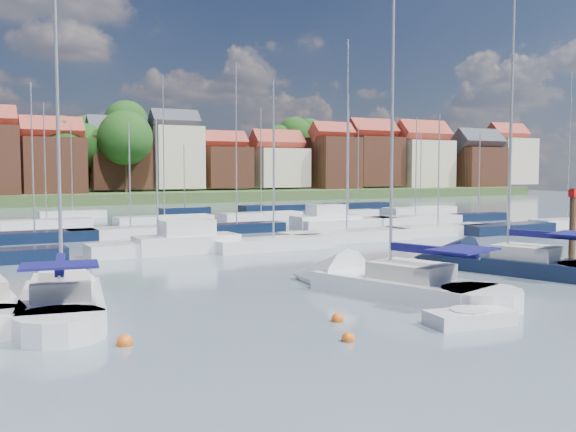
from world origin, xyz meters
TOP-DOWN VIEW (x-y plane):
  - ground at (0.00, 40.00)m, footprint 260.00×260.00m
  - sailboat_left at (-15.79, 5.53)m, footprint 4.97×11.68m
  - sailboat_centre at (-2.61, 2.54)m, footprint 6.59×12.82m
  - sailboat_navy at (7.12, 4.52)m, footprint 6.61×12.40m
  - tender at (-3.37, -4.47)m, footprint 3.31×1.91m
  - timber_piling at (11.63, 2.77)m, footprint 0.40×0.40m
  - buoy_a at (-15.01, -1.16)m, footprint 0.53×0.53m
  - buoy_b at (-8.47, -4.20)m, footprint 0.43×0.43m
  - buoy_c at (-7.26, -1.71)m, footprint 0.46×0.46m
  - buoy_d at (-0.25, -3.04)m, footprint 0.52×0.52m
  - buoy_e at (5.20, 6.29)m, footprint 0.47×0.47m
  - marina_field at (1.91, 35.15)m, footprint 79.62×41.41m
  - far_shore_town at (2.23, 132.67)m, footprint 212.46×90.00m

SIDE VIEW (x-z plane):
  - ground at x=0.00m, z-range 0.00..0.00m
  - buoy_a at x=-15.01m, z-range -0.26..0.26m
  - buoy_b at x=-8.47m, z-range -0.22..0.22m
  - buoy_c at x=-7.26m, z-range -0.23..0.23m
  - buoy_d at x=-0.25m, z-range -0.26..0.26m
  - buoy_e at x=5.20m, z-range -0.24..0.24m
  - tender at x=-3.37m, z-range -0.08..0.60m
  - sailboat_centre at x=-2.61m, z-range -8.05..8.75m
  - sailboat_navy at x=7.12m, z-range -7.95..8.66m
  - sailboat_left at x=-15.79m, z-range -7.35..8.06m
  - marina_field at x=1.91m, z-range -7.53..8.40m
  - timber_piling at x=11.63m, z-range -2.02..4.80m
  - far_shore_town at x=2.23m, z-range -6.53..15.74m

